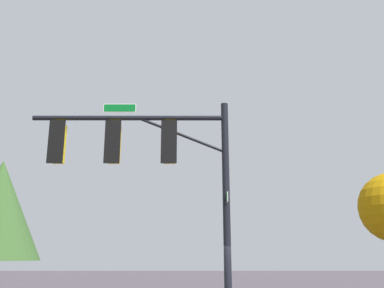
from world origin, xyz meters
name	(u,v)px	position (x,y,z in m)	size (l,w,h in m)	color
signal_pole_assembly	(148,163)	(2.16, -0.04, 4.74)	(5.64, 0.94, 6.49)	black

